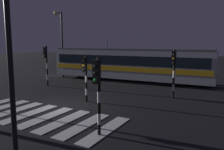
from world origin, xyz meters
name	(u,v)px	position (x,y,z in m)	size (l,w,h in m)	color
ground_plane	(62,106)	(0.00, 0.00, 0.00)	(120.00, 120.00, 0.00)	black
rail_near	(124,82)	(0.00, 9.50, 0.01)	(80.00, 0.12, 0.03)	#59595E
rail_far	(129,80)	(0.00, 10.93, 0.01)	(80.00, 0.12, 0.03)	#59595E
crosswalk_zebra	(38,115)	(0.00, -2.03, 0.01)	(9.27, 4.07, 0.02)	silver
traffic_light_corner_far_left	(46,60)	(-5.35, 4.65, 2.35)	(0.36, 0.42, 3.56)	black
traffic_light_corner_far_right	(174,66)	(5.66, 4.98, 2.23)	(0.36, 0.42, 3.38)	black
traffic_light_median_centre	(85,72)	(0.74, 1.53, 1.98)	(0.36, 0.42, 3.00)	black
traffic_light_corner_near_right	(98,85)	(4.21, -2.92, 2.15)	(0.36, 0.42, 3.26)	black
street_lamp_near_kerb	(0,5)	(2.61, -5.95, 4.96)	(0.44, 1.21, 7.94)	black
street_lamp_trackside_left	(61,36)	(-7.29, 9.15, 4.50)	(0.44, 1.21, 7.09)	black
tram	(129,64)	(0.20, 10.21, 1.75)	(16.19, 2.58, 4.15)	#B2BCC1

